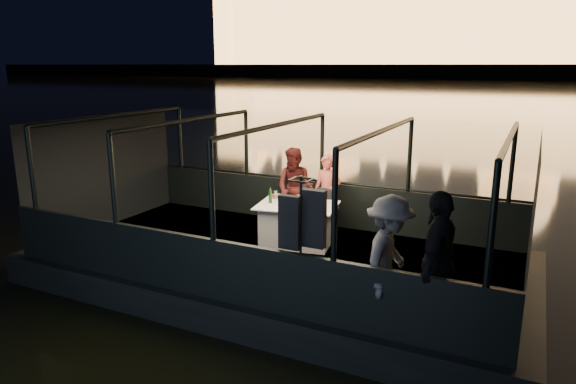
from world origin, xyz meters
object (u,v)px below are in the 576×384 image
at_px(wine_bottle, 270,195).
at_px(chair_port_right, 322,214).
at_px(dining_table_central, 297,224).
at_px(passenger_dark, 437,267).
at_px(person_man_maroon, 295,193).
at_px(passenger_stripe, 389,259).
at_px(coat_stand, 301,247).
at_px(person_woman_coral, 327,195).
at_px(chair_port_left, 294,209).

bearing_deg(wine_bottle, chair_port_right, 43.80).
distance_m(dining_table_central, passenger_dark, 3.66).
xyz_separation_m(chair_port_right, wine_bottle, (-0.76, -0.73, 0.47)).
relative_size(person_man_maroon, passenger_stripe, 0.98).
bearing_deg(person_man_maroon, coat_stand, -65.33).
relative_size(dining_table_central, person_woman_coral, 0.93).
height_order(chair_port_left, person_woman_coral, person_woman_coral).
distance_m(dining_table_central, coat_stand, 2.68).
xyz_separation_m(chair_port_right, passenger_stripe, (2.05, -2.79, 0.40)).
relative_size(coat_stand, passenger_dark, 1.03).
xyz_separation_m(passenger_dark, wine_bottle, (-3.42, 2.07, 0.06)).
xyz_separation_m(dining_table_central, passenger_dark, (2.92, -2.17, 0.47)).
xyz_separation_m(person_man_maroon, passenger_stripe, (2.77, -3.06, 0.10)).
bearing_deg(chair_port_right, passenger_dark, -34.94).
relative_size(passenger_stripe, wine_bottle, 5.71).
height_order(person_man_maroon, passenger_dark, passenger_dark).
height_order(dining_table_central, wine_bottle, wine_bottle).
bearing_deg(person_woman_coral, passenger_stripe, -58.76).
bearing_deg(dining_table_central, person_woman_coral, 77.72).
relative_size(passenger_stripe, passenger_dark, 0.93).
relative_size(dining_table_central, chair_port_left, 1.60).
distance_m(person_man_maroon, passenger_stripe, 4.13).
bearing_deg(dining_table_central, passenger_stripe, -43.17).
bearing_deg(passenger_stripe, person_woman_coral, 34.30).
bearing_deg(dining_table_central, wine_bottle, -169.16).
relative_size(chair_port_right, person_woman_coral, 0.58).
bearing_deg(passenger_stripe, dining_table_central, 47.41).
xyz_separation_m(coat_stand, passenger_stripe, (1.15, 0.21, -0.05)).
height_order(chair_port_left, passenger_stripe, passenger_stripe).
bearing_deg(chair_port_left, chair_port_right, -32.32).
bearing_deg(chair_port_right, person_woman_coral, 108.24).
distance_m(dining_table_central, passenger_stripe, 3.20).
height_order(dining_table_central, coat_stand, coat_stand).
bearing_deg(coat_stand, chair_port_right, 106.71).
distance_m(chair_port_right, passenger_dark, 3.88).
xyz_separation_m(chair_port_left, chair_port_right, (0.68, -0.12, 0.00)).
distance_m(chair_port_left, person_man_maroon, 0.33).
xyz_separation_m(chair_port_right, person_woman_coral, (-0.04, 0.34, 0.30)).
height_order(dining_table_central, passenger_stripe, passenger_stripe).
xyz_separation_m(coat_stand, passenger_dark, (1.76, 0.20, -0.05)).
distance_m(chair_port_left, wine_bottle, 0.97).
height_order(person_woman_coral, wine_bottle, person_woman_coral).
relative_size(chair_port_left, wine_bottle, 3.04).
height_order(chair_port_left, chair_port_right, chair_port_right).
height_order(person_man_maroon, passenger_stripe, passenger_stripe).
distance_m(person_woman_coral, passenger_dark, 4.15).
distance_m(chair_port_left, coat_stand, 3.53).
bearing_deg(person_man_maroon, chair_port_right, -21.95).
bearing_deg(chair_port_left, wine_bottle, -117.62).
bearing_deg(passenger_dark, coat_stand, -77.43).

